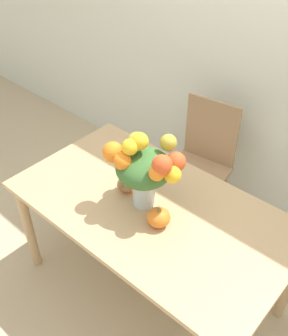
% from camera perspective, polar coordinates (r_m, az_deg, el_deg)
% --- Properties ---
extents(ground_plane, '(12.00, 12.00, 0.00)m').
position_cam_1_polar(ground_plane, '(2.72, 0.94, -16.75)').
color(ground_plane, tan).
extents(wall_back, '(8.00, 0.06, 2.70)m').
position_cam_1_polar(wall_back, '(2.69, 18.25, 17.42)').
color(wall_back, silver).
rests_on(wall_back, ground_plane).
extents(dining_table, '(1.56, 0.88, 0.74)m').
position_cam_1_polar(dining_table, '(2.22, 1.12, -7.11)').
color(dining_table, tan).
rests_on(dining_table, ground_plane).
extents(flower_vase, '(0.42, 0.31, 0.45)m').
position_cam_1_polar(flower_vase, '(2.00, 0.07, 0.18)').
color(flower_vase, silver).
rests_on(flower_vase, dining_table).
extents(pumpkin, '(0.12, 0.12, 0.11)m').
position_cam_1_polar(pumpkin, '(2.03, 2.13, -7.17)').
color(pumpkin, orange).
rests_on(pumpkin, dining_table).
extents(turkey_figurine, '(0.10, 0.14, 0.08)m').
position_cam_1_polar(turkey_figurine, '(2.23, -2.51, -2.28)').
color(turkey_figurine, '#A87A4C').
rests_on(turkey_figurine, dining_table).
extents(dining_chair_near_window, '(0.47, 0.47, 0.95)m').
position_cam_1_polar(dining_chair_near_window, '(2.88, 8.19, 0.62)').
color(dining_chair_near_window, '#9E7A56').
rests_on(dining_chair_near_window, ground_plane).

